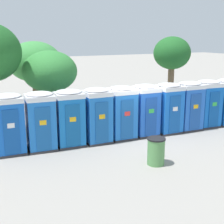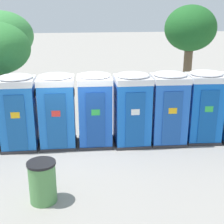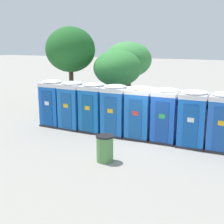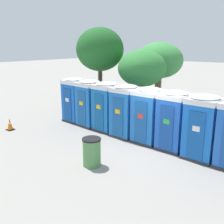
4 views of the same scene
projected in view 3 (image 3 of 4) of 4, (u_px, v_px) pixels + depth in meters
name	position (u px, v px, depth m)	size (l,w,h in m)	color
ground_plane	(150.00, 141.00, 14.72)	(120.00, 120.00, 0.00)	gray
portapotty_0	(53.00, 103.00, 17.14)	(1.25, 1.26, 2.54)	#2D2D33
portapotty_1	(72.00, 105.00, 16.54)	(1.30, 1.30, 2.54)	#2D2D33
portapotty_2	(93.00, 107.00, 16.02)	(1.33, 1.30, 2.54)	#2D2D33
portapotty_3	(115.00, 110.00, 15.41)	(1.22, 1.24, 2.54)	#2D2D33
portapotty_4	(140.00, 112.00, 14.91)	(1.27, 1.26, 2.54)	#2D2D33
portapotty_5	(166.00, 115.00, 14.38)	(1.22, 1.26, 2.54)	#2D2D33
portapotty_6	(193.00, 118.00, 13.76)	(1.25, 1.23, 2.54)	#2D2D33
portapotty_7	(223.00, 121.00, 13.24)	(1.30, 1.29, 2.54)	#2D2D33
street_tree_1	(128.00, 60.00, 20.59)	(3.11, 3.11, 4.52)	brown
street_tree_2	(117.00, 68.00, 18.42)	(2.84, 2.84, 4.09)	#4C3826
street_tree_3	(70.00, 50.00, 18.96)	(3.01, 3.01, 5.43)	#4C3826
trash_can	(105.00, 148.00, 12.18)	(0.70, 0.70, 1.06)	#518C4C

